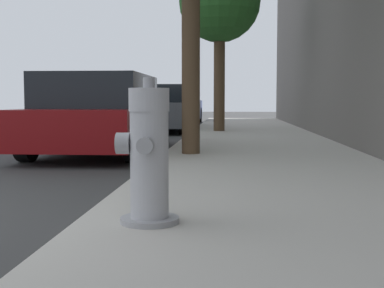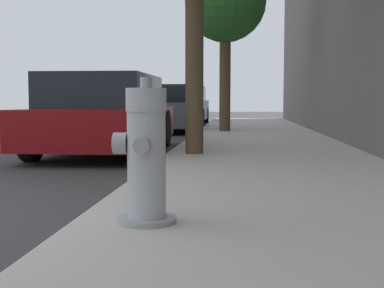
% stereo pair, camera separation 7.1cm
% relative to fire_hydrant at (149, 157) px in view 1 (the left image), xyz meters
% --- Properties ---
extents(sidewalk_slab, '(2.93, 40.00, 0.14)m').
position_rel_fire_hydrant_xyz_m(sidewalk_slab, '(0.99, 0.17, -0.48)').
color(sidewalk_slab, '#B7B2A8').
rests_on(sidewalk_slab, ground_plane).
extents(fire_hydrant, '(0.39, 0.38, 0.91)m').
position_rel_fire_hydrant_xyz_m(fire_hydrant, '(0.00, 0.00, 0.00)').
color(fire_hydrant, '#97979C').
rests_on(fire_hydrant, sidewalk_slab).
extents(parked_car_near, '(1.80, 4.49, 1.34)m').
position_rel_fire_hydrant_xyz_m(parked_car_near, '(-1.71, 5.74, 0.10)').
color(parked_car_near, maroon).
rests_on(parked_car_near, ground_plane).
extents(parked_car_mid, '(1.77, 4.23, 1.35)m').
position_rel_fire_hydrant_xyz_m(parked_car_mid, '(-1.56, 12.29, 0.11)').
color(parked_car_mid, '#4C5156').
rests_on(parked_car_mid, ground_plane).
extents(parked_car_far, '(1.80, 4.33, 1.48)m').
position_rel_fire_hydrant_xyz_m(parked_car_far, '(-1.62, 17.59, 0.15)').
color(parked_car_far, navy).
rests_on(parked_car_far, ground_plane).
extents(street_tree_far, '(2.04, 2.04, 4.26)m').
position_rel_fire_hydrant_xyz_m(street_tree_far, '(0.20, 10.29, 2.78)').
color(street_tree_far, brown).
rests_on(street_tree_far, sidewalk_slab).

